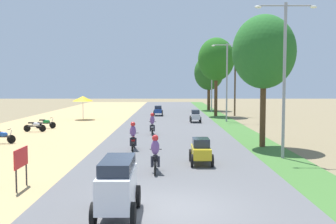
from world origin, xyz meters
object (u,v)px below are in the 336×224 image
Objects in this scene: median_tree_nearest at (263,52)px; street_signboard at (20,161)px; parked_motorbike_second at (1,136)px; parked_motorbike_third at (34,126)px; streetlamp_far at (211,77)px; car_hatchback_silver at (194,116)px; motorbike_ahead_third at (151,124)px; car_sedan_blue at (157,110)px; motorbike_ahead_second at (132,137)px; car_van_white at (116,184)px; streetlamp_mid at (226,77)px; motorbike_foreground_rider at (154,155)px; vendor_umbrella at (82,99)px; utility_pole_near at (234,78)px; parked_motorbike_fourth at (45,123)px; median_tree_third at (208,73)px; car_hatchback_yellow at (200,150)px; streetlamp_near at (283,70)px; median_tree_second at (215,59)px.

street_signboard is at bearing -139.20° from median_tree_nearest.
parked_motorbike_third is (0.04, 6.19, 0.00)m from parked_motorbike_second.
streetlamp_far is 15.60m from car_hatchback_silver.
motorbike_ahead_third is at bearing -11.14° from parked_motorbike_third.
median_tree_nearest is 3.55× the size of car_sedan_blue.
median_tree_nearest reaches higher than street_signboard.
car_van_white is at bearing -87.22° from motorbike_ahead_second.
streetlamp_mid is 4.39× the size of motorbike_foreground_rider.
utility_pole_near reaches higher than vendor_umbrella.
car_van_white is at bearing -76.04° from vendor_umbrella.
car_sedan_blue is (9.54, 21.90, 0.19)m from parked_motorbike_second.
car_hatchback_silver is 0.89× the size of car_sedan_blue.
parked_motorbike_second is 16.76m from car_van_white.
street_signboard reaches higher than parked_motorbike_fourth.
vendor_umbrella is 26.76m from motorbike_foreground_rider.
streetlamp_far is at bearing 42.41° from car_sedan_blue.
parked_motorbike_fourth is 24.32m from car_van_white.
vendor_umbrella is 14.99m from motorbike_ahead_third.
motorbike_foreground_rider is at bearing -105.78° from streetlamp_mid.
streetlamp_far is 10.53m from car_sedan_blue.
motorbike_ahead_second is (-4.73, -16.34, 0.11)m from car_hatchback_silver.
parked_motorbike_third is at bearing 134.58° from motorbike_ahead_second.
median_tree_nearest reaches higher than motorbike_foreground_rider.
utility_pole_near is at bearing 67.89° from street_signboard.
street_signboard is at bearing -152.43° from motorbike_foreground_rider.
street_signboard is 44.36m from median_tree_third.
median_tree_nearest is at bearing -90.20° from median_tree_third.
vendor_umbrella is 23.78m from median_tree_nearest.
car_van_white reaches higher than car_sedan_blue.
motorbike_ahead_second is at bearing -45.42° from parked_motorbike_third.
median_tree_third is (15.07, 14.84, 3.17)m from vendor_umbrella.
median_tree_nearest reaches higher than vendor_umbrella.
car_hatchback_silver is 1.11× the size of motorbike_foreground_rider.
motorbike_foreground_rider is at bearing -100.04° from streetlamp_far.
car_hatchback_yellow is at bearing -102.73° from utility_pole_near.
vendor_umbrella is 1.05× the size of car_van_white.
streetlamp_near is 27.41m from utility_pole_near.
car_hatchback_silver is 10.19m from motorbike_ahead_third.
motorbike_ahead_second is (-0.83, -24.50, 0.11)m from car_sedan_blue.
median_tree_second reaches higher than car_hatchback_silver.
car_hatchback_yellow is 2.79m from motorbike_foreground_rider.
car_van_white is at bearing -56.45° from parked_motorbike_second.
motorbike_foreground_rider reaches higher than car_hatchback_silver.
street_signboard is at bearing -75.12° from parked_motorbike_fourth.
streetlamp_far is (15.12, 11.48, 2.56)m from vendor_umbrella.
utility_pole_near is at bearing 67.93° from motorbike_ahead_second.
parked_motorbike_third is at bearing 114.59° from car_van_white.
streetlamp_mid is (0.16, 15.91, -1.22)m from median_tree_nearest.
vendor_umbrella is at bearing 84.69° from parked_motorbike_second.
streetlamp_far reaches higher than median_tree_nearest.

